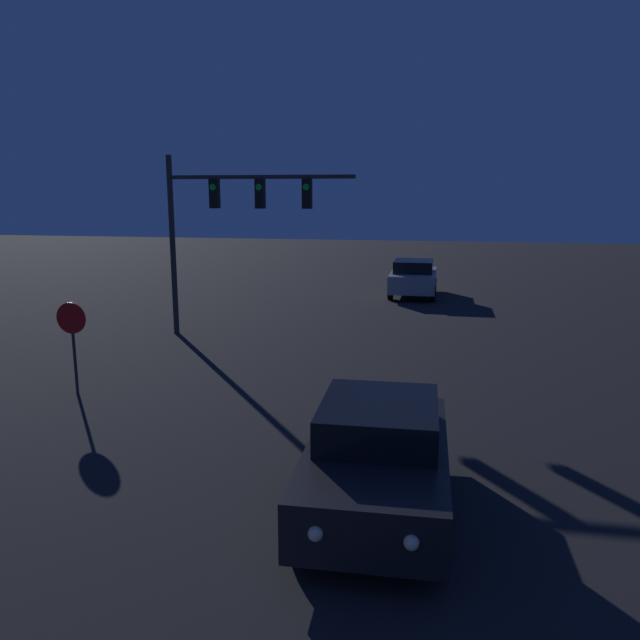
{
  "coord_description": "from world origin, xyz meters",
  "views": [
    {
      "loc": [
        2.59,
        -0.62,
        4.63
      ],
      "look_at": [
        0.0,
        13.11,
        1.75
      ],
      "focal_mm": 35.0,
      "sensor_mm": 36.0,
      "label": 1
    }
  ],
  "objects_px": {
    "car_near": "(378,457)",
    "car_far": "(413,277)",
    "traffic_signal_mast": "(226,212)",
    "stop_sign": "(72,331)"
  },
  "relations": [
    {
      "from": "car_far",
      "to": "traffic_signal_mast",
      "type": "bearing_deg",
      "value": -120.73
    },
    {
      "from": "stop_sign",
      "to": "car_far",
      "type": "bearing_deg",
      "value": 65.47
    },
    {
      "from": "car_far",
      "to": "traffic_signal_mast",
      "type": "height_order",
      "value": "traffic_signal_mast"
    },
    {
      "from": "car_far",
      "to": "traffic_signal_mast",
      "type": "distance_m",
      "value": 11.2
    },
    {
      "from": "car_near",
      "to": "traffic_signal_mast",
      "type": "height_order",
      "value": "traffic_signal_mast"
    },
    {
      "from": "traffic_signal_mast",
      "to": "stop_sign",
      "type": "xyz_separation_m",
      "value": [
        -1.53,
        -6.41,
        -2.49
      ]
    },
    {
      "from": "car_near",
      "to": "car_far",
      "type": "height_order",
      "value": "same"
    },
    {
      "from": "stop_sign",
      "to": "traffic_signal_mast",
      "type": "bearing_deg",
      "value": 76.61
    },
    {
      "from": "car_far",
      "to": "stop_sign",
      "type": "height_order",
      "value": "stop_sign"
    },
    {
      "from": "car_near",
      "to": "stop_sign",
      "type": "height_order",
      "value": "stop_sign"
    }
  ]
}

